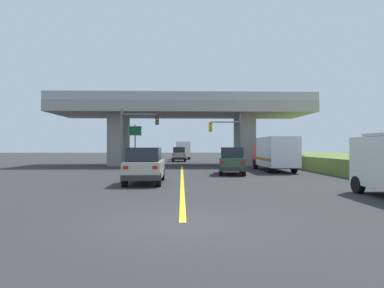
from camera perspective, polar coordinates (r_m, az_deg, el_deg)
The scene contains 11 objects.
ground at distance 37.57m, azimuth -1.76°, elevation -3.64°, with size 160.00×160.00×0.00m, color #2B2B2D.
overpass_bridge at distance 37.67m, azimuth -1.76°, elevation 4.66°, with size 28.26×8.61×7.73m.
lane_divider_stripe at distance 21.87m, azimuth -1.73°, elevation -5.89°, with size 0.20×25.76×0.01m, color yellow.
suv_lead at distance 18.66m, azimuth -8.17°, elevation -3.71°, with size 2.00×4.42×2.02m.
suv_crossing at distance 24.80m, azimuth 6.91°, elevation -2.92°, with size 2.33×4.45×2.02m.
box_truck at distance 28.76m, azimuth 14.10°, elevation -1.53°, with size 2.33×7.03×2.86m.
sedan_oncoming at distance 46.31m, azimuth -2.27°, elevation -1.80°, with size 1.90×4.45×2.02m.
traffic_signal_nearside at distance 32.05m, azimuth 6.48°, elevation 1.71°, with size 3.15×0.36×5.23m.
traffic_signal_farside at distance 31.21m, azimuth -9.99°, elevation 2.47°, with size 3.57×0.36×5.63m.
highway_sign at distance 35.97m, azimuth -9.87°, elevation 1.38°, with size 1.39×0.17×4.47m.
semi_truck_distant at distance 55.62m, azimuth -1.54°, elevation -1.04°, with size 2.33×6.88×2.89m.
Camera 1 is at (-0.03, -8.90, 2.06)m, focal length 30.68 mm.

